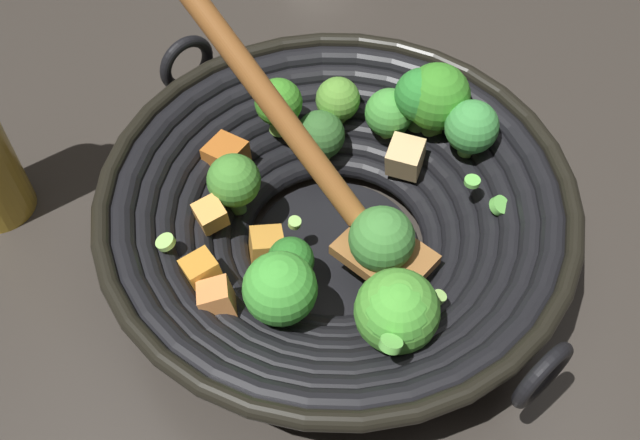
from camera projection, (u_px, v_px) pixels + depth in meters
ground_plane at (335, 253)px, 0.62m from camera, size 4.00×4.00×0.00m
wok at (339, 212)px, 0.58m from camera, size 0.37×0.37×0.25m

